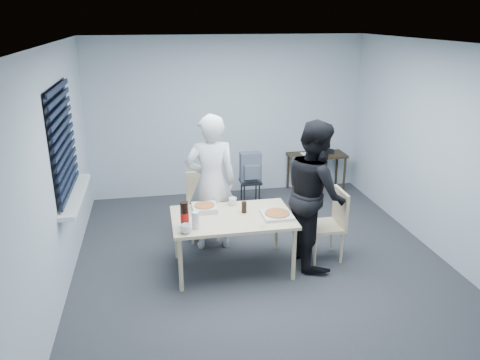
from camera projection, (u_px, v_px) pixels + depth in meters
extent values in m
plane|color=#292A2D|center=(261.00, 261.00, 5.79)|extent=(5.00, 5.00, 0.00)
plane|color=white|center=(265.00, 43.00, 4.93)|extent=(5.00, 5.00, 0.00)
plane|color=#B2BEC8|center=(228.00, 117.00, 7.67)|extent=(4.50, 0.00, 4.50)
plane|color=#B2BEC8|center=(351.00, 273.00, 3.04)|extent=(4.50, 0.00, 4.50)
plane|color=#B2BEC8|center=(57.00, 173.00, 4.96)|extent=(0.00, 5.00, 5.00)
plane|color=#B2BEC8|center=(441.00, 151.00, 5.75)|extent=(0.00, 5.00, 5.00)
plane|color=black|center=(62.00, 141.00, 5.25)|extent=(0.00, 1.30, 1.30)
cube|color=black|center=(64.00, 140.00, 5.26)|extent=(0.04, 1.30, 1.25)
cube|color=silver|center=(76.00, 195.00, 5.49)|extent=(0.18, 1.42, 0.05)
cube|color=beige|center=(232.00, 218.00, 5.43)|extent=(1.40, 0.89, 0.04)
cylinder|color=beige|center=(181.00, 265.00, 5.07)|extent=(0.05, 0.05, 0.64)
cylinder|color=beige|center=(176.00, 234.00, 5.78)|extent=(0.05, 0.05, 0.64)
cylinder|color=beige|center=(294.00, 254.00, 5.30)|extent=(0.05, 0.05, 0.64)
cylinder|color=beige|center=(276.00, 226.00, 6.01)|extent=(0.05, 0.05, 0.64)
cube|color=beige|center=(203.00, 208.00, 6.28)|extent=(0.42, 0.42, 0.04)
cube|color=beige|center=(201.00, 187.00, 6.38)|extent=(0.42, 0.04, 0.44)
cylinder|color=beige|center=(192.00, 230.00, 6.17)|extent=(0.03, 0.03, 0.41)
cylinder|color=beige|center=(190.00, 219.00, 6.49)|extent=(0.03, 0.03, 0.41)
cylinder|color=beige|center=(218.00, 228.00, 6.23)|extent=(0.03, 0.03, 0.41)
cylinder|color=beige|center=(215.00, 217.00, 6.55)|extent=(0.03, 0.03, 0.41)
cube|color=beige|center=(325.00, 226.00, 5.75)|extent=(0.42, 0.42, 0.04)
cube|color=beige|center=(341.00, 207.00, 5.70)|extent=(0.04, 0.42, 0.44)
cylinder|color=beige|center=(315.00, 250.00, 5.64)|extent=(0.03, 0.03, 0.41)
cylinder|color=beige|center=(306.00, 238.00, 5.95)|extent=(0.03, 0.03, 0.41)
cylinder|color=beige|center=(342.00, 248.00, 5.70)|extent=(0.03, 0.03, 0.41)
cylinder|color=beige|center=(331.00, 236.00, 6.01)|extent=(0.03, 0.03, 0.41)
imported|color=silver|center=(211.00, 183.00, 5.89)|extent=(0.65, 0.42, 1.77)
imported|color=black|center=(315.00, 193.00, 5.54)|extent=(0.47, 0.86, 1.77)
cube|color=#312315|center=(317.00, 155.00, 7.96)|extent=(0.98, 0.43, 0.04)
cylinder|color=#312315|center=(294.00, 178.00, 7.82)|extent=(0.04, 0.04, 0.61)
cylinder|color=#312315|center=(288.00, 172.00, 8.15)|extent=(0.04, 0.04, 0.61)
cylinder|color=#312315|center=(344.00, 175.00, 7.98)|extent=(0.04, 0.04, 0.61)
cylinder|color=#312315|center=(337.00, 169.00, 8.31)|extent=(0.04, 0.04, 0.61)
cube|color=black|center=(250.00, 181.00, 7.31)|extent=(0.32, 0.32, 0.04)
cylinder|color=black|center=(244.00, 198.00, 7.25)|extent=(0.04, 0.04, 0.41)
cylinder|color=black|center=(241.00, 192.00, 7.47)|extent=(0.04, 0.04, 0.41)
cylinder|color=black|center=(259.00, 197.00, 7.29)|extent=(0.04, 0.04, 0.41)
cylinder|color=black|center=(256.00, 191.00, 7.51)|extent=(0.04, 0.04, 0.41)
cube|color=slate|center=(250.00, 167.00, 7.23)|extent=(0.32, 0.17, 0.45)
cube|color=slate|center=(252.00, 172.00, 7.14)|extent=(0.24, 0.06, 0.22)
cube|color=silver|center=(205.00, 209.00, 5.58)|extent=(0.29, 0.29, 0.03)
cube|color=silver|center=(205.00, 207.00, 5.57)|extent=(0.29, 0.29, 0.03)
cylinder|color=#CC7F38|center=(204.00, 205.00, 5.56)|extent=(0.25, 0.25, 0.01)
cube|color=silver|center=(277.00, 215.00, 5.41)|extent=(0.34, 0.34, 0.04)
cylinder|color=#CC7F38|center=(277.00, 213.00, 5.40)|extent=(0.29, 0.29, 0.01)
imported|color=white|center=(186.00, 229.00, 4.99)|extent=(0.17, 0.17, 0.10)
imported|color=white|center=(233.00, 201.00, 5.73)|extent=(0.10, 0.10, 0.09)
cylinder|color=black|center=(244.00, 207.00, 5.50)|extent=(0.07, 0.07, 0.14)
cylinder|color=black|center=(185.00, 215.00, 5.08)|extent=(0.09, 0.09, 0.30)
cylinder|color=red|center=(185.00, 217.00, 5.08)|extent=(0.09, 0.09, 0.10)
cylinder|color=silver|center=(196.00, 220.00, 5.08)|extent=(0.10, 0.10, 0.19)
torus|color=red|center=(262.00, 227.00, 5.15)|extent=(0.06, 0.06, 0.00)
cube|color=white|center=(309.00, 155.00, 7.90)|extent=(0.24, 0.31, 0.01)
cube|color=black|center=(329.00, 151.00, 7.99)|extent=(0.18, 0.15, 0.06)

